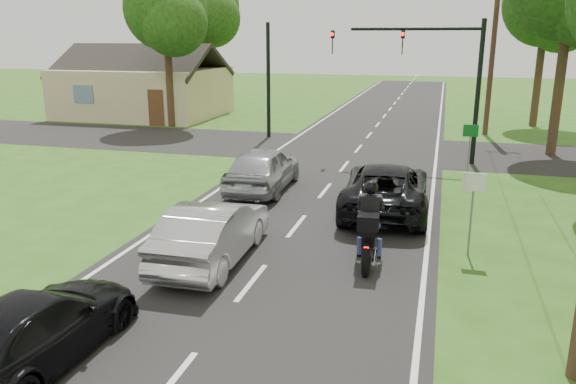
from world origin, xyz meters
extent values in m
plane|color=#2E5217|center=(0.00, 0.00, 0.00)|extent=(140.00, 140.00, 0.00)
cube|color=black|center=(0.00, 10.00, 0.01)|extent=(8.00, 100.00, 0.01)
cube|color=black|center=(0.00, 16.00, 0.01)|extent=(60.00, 7.00, 0.01)
torus|color=black|center=(2.29, 2.73, 0.36)|extent=(0.20, 0.73, 0.72)
torus|color=black|center=(2.40, 1.09, 0.36)|extent=(0.22, 0.80, 0.79)
cube|color=black|center=(2.34, 2.02, 0.69)|extent=(0.37, 1.06, 0.33)
sphere|color=black|center=(2.32, 2.29, 0.89)|extent=(0.37, 0.37, 0.37)
cube|color=black|center=(2.36, 1.64, 0.89)|extent=(0.41, 0.62, 0.11)
cube|color=#FF0C07|center=(2.40, 0.97, 0.71)|extent=(0.11, 0.04, 0.05)
cylinder|color=silver|center=(2.55, 1.43, 0.34)|extent=(0.15, 0.88, 0.10)
cylinder|color=black|center=(2.30, 2.51, 1.08)|extent=(0.68, 0.08, 0.04)
cube|color=black|center=(2.38, 1.31, 1.21)|extent=(0.51, 0.47, 0.35)
cube|color=black|center=(2.35, 1.85, 1.36)|extent=(0.45, 0.27, 0.66)
sphere|color=black|center=(2.34, 1.93, 1.87)|extent=(0.33, 0.33, 0.33)
cylinder|color=navy|center=(2.08, 2.20, 0.25)|extent=(0.14, 0.14, 0.49)
cylinder|color=navy|center=(2.56, 2.23, 0.25)|extent=(0.14, 0.14, 0.49)
imported|color=black|center=(2.30, 6.17, 0.77)|extent=(2.78, 5.56, 1.51)
imported|color=silver|center=(-1.31, 0.96, 0.75)|extent=(1.69, 4.53, 1.48)
imported|color=#A2A6AA|center=(-2.15, 7.50, 0.80)|extent=(2.00, 4.71, 1.59)
imported|color=black|center=(-2.43, -3.91, 0.63)|extent=(1.81, 4.29, 1.24)
cylinder|color=black|center=(5.20, 14.00, 3.00)|extent=(0.20, 0.20, 6.00)
cylinder|color=black|center=(2.50, 14.00, 5.60)|extent=(5.40, 0.14, 0.14)
imported|color=black|center=(2.00, 14.00, 5.05)|extent=(0.16, 0.36, 1.00)
imported|color=black|center=(-1.00, 14.00, 5.05)|extent=(0.16, 0.36, 1.00)
sphere|color=#FF0C07|center=(2.00, 13.82, 5.38)|extent=(0.16, 0.16, 0.16)
sphere|color=#FF0C07|center=(-1.00, 13.82, 5.38)|extent=(0.16, 0.16, 0.16)
cylinder|color=black|center=(-5.20, 18.00, 3.00)|extent=(0.20, 0.20, 6.00)
cylinder|color=#4D2F23|center=(6.20, 22.00, 5.00)|extent=(0.28, 0.28, 10.00)
cylinder|color=slate|center=(4.70, 3.00, 1.00)|extent=(0.05, 0.05, 2.00)
cube|color=silver|center=(4.70, 2.97, 1.90)|extent=(0.55, 0.04, 0.45)
cylinder|color=slate|center=(4.90, 11.00, 1.00)|extent=(0.05, 0.05, 2.00)
cube|color=#0C591E|center=(4.90, 10.97, 1.90)|extent=(0.55, 0.04, 0.45)
cylinder|color=#332316|center=(8.80, 17.00, 3.50)|extent=(0.44, 0.44, 7.00)
cylinder|color=#332316|center=(9.20, 26.00, 3.22)|extent=(0.44, 0.44, 6.44)
sphere|color=black|center=(9.20, 26.00, 7.13)|extent=(4.95, 4.95, 4.95)
sphere|color=black|center=(10.02, 25.34, 6.33)|extent=(3.96, 3.96, 3.96)
cylinder|color=#332316|center=(-12.00, 20.00, 3.08)|extent=(0.44, 0.44, 6.16)
sphere|color=black|center=(-12.00, 20.00, 6.82)|extent=(4.80, 4.80, 4.80)
sphere|color=black|center=(-11.20, 19.36, 6.05)|extent=(3.84, 3.84, 3.84)
cylinder|color=#332316|center=(-14.00, 30.00, 3.36)|extent=(0.44, 0.44, 6.72)
sphere|color=black|center=(-14.00, 30.00, 7.44)|extent=(5.40, 5.40, 5.40)
sphere|color=black|center=(-13.10, 29.28, 6.60)|extent=(4.32, 4.32, 4.32)
cube|color=#C4B688|center=(-16.00, 24.00, 1.60)|extent=(10.00, 8.00, 3.20)
cube|color=black|center=(-16.00, 22.00, 3.70)|extent=(10.20, 4.00, 2.29)
cube|color=black|center=(-16.00, 26.00, 3.70)|extent=(10.20, 4.00, 2.29)
camera|label=1|loc=(3.84, -10.86, 5.30)|focal=35.00mm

